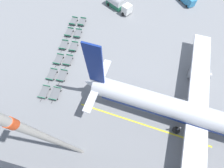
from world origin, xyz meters
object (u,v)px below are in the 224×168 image
at_px(airplane, 204,118).
at_px(baggage_dolly_row_near_col_b, 69,32).
at_px(fuel_tanker_secondary, 117,3).
at_px(baggage_dolly_row_near_col_f, 44,92).
at_px(baggage_dolly_row_mid_a_col_d, 68,60).
at_px(apron_light_mast, 50,139).
at_px(baggage_dolly_row_near_col_c, 64,45).
at_px(baggage_dolly_row_mid_a_col_f, 55,94).
at_px(baggage_dolly_row_near_col_d, 59,59).
at_px(baggage_dolly_row_mid_a_col_a, 82,22).
at_px(baggage_dolly_row_near_col_e, 52,75).
at_px(baggage_dolly_row_mid_a_col_c, 74,47).
at_px(baggage_dolly_row_near_col_a, 74,21).
at_px(baggage_dolly_row_mid_a_col_e, 62,76).
at_px(baggage_dolly_row_mid_a_col_b, 78,34).

xyz_separation_m(airplane, baggage_dolly_row_near_col_b, (-15.93, -30.53, -2.77)).
height_order(fuel_tanker_secondary, baggage_dolly_row_near_col_b, fuel_tanker_secondary).
height_order(baggage_dolly_row_near_col_f, baggage_dolly_row_mid_a_col_d, same).
height_order(baggage_dolly_row_mid_a_col_d, apron_light_mast, apron_light_mast).
bearing_deg(baggage_dolly_row_mid_a_col_d, baggage_dolly_row_near_col_c, -146.42).
bearing_deg(baggage_dolly_row_mid_a_col_f, baggage_dolly_row_near_col_d, -161.66).
bearing_deg(apron_light_mast, baggage_dolly_row_near_col_b, -154.84).
bearing_deg(baggage_dolly_row_mid_a_col_a, fuel_tanker_secondary, 138.42).
bearing_deg(baggage_dolly_row_near_col_c, baggage_dolly_row_near_col_e, 4.59).
bearing_deg(apron_light_mast, baggage_dolly_row_near_col_f, -128.67).
relative_size(baggage_dolly_row_near_col_f, baggage_dolly_row_mid_a_col_c, 0.99).
bearing_deg(baggage_dolly_row_near_col_a, fuel_tanker_secondary, 131.69).
distance_m(baggage_dolly_row_near_col_a, baggage_dolly_row_near_col_e, 16.73).
bearing_deg(baggage_dolly_row_near_col_f, apron_light_mast, 51.33).
relative_size(baggage_dolly_row_mid_a_col_e, baggage_dolly_row_mid_a_col_f, 1.00).
xyz_separation_m(baggage_dolly_row_near_col_c, baggage_dolly_row_near_col_e, (8.32, 0.67, 0.00)).
distance_m(fuel_tanker_secondary, baggage_dolly_row_near_col_a, 13.23).
height_order(baggage_dolly_row_near_col_e, baggage_dolly_row_mid_a_col_b, same).
xyz_separation_m(fuel_tanker_secondary, apron_light_mast, (38.23, 2.38, 13.38)).
bearing_deg(baggage_dolly_row_mid_a_col_e, baggage_dolly_row_mid_a_col_b, -175.87).
bearing_deg(baggage_dolly_row_near_col_a, baggage_dolly_row_near_col_d, 4.96).
relative_size(baggage_dolly_row_near_col_e, baggage_dolly_row_near_col_f, 1.00).
relative_size(baggage_dolly_row_near_col_a, baggage_dolly_row_near_col_f, 1.00).
bearing_deg(baggage_dolly_row_mid_a_col_d, baggage_dolly_row_mid_a_col_a, -175.49).
xyz_separation_m(airplane, baggage_dolly_row_near_col_f, (0.81, -29.36, -2.77)).
bearing_deg(baggage_dolly_row_near_col_b, baggage_dolly_row_mid_a_col_c, 33.12).
xyz_separation_m(baggage_dolly_row_near_col_e, baggage_dolly_row_near_col_f, (4.18, 0.23, 0.00)).
bearing_deg(baggage_dolly_row_mid_a_col_c, fuel_tanker_secondary, 158.41).
height_order(fuel_tanker_secondary, baggage_dolly_row_mid_a_col_d, fuel_tanker_secondary).
relative_size(baggage_dolly_row_near_col_b, baggage_dolly_row_near_col_d, 1.00).
bearing_deg(baggage_dolly_row_near_col_c, baggage_dolly_row_near_col_d, 6.59).
xyz_separation_m(baggage_dolly_row_mid_a_col_a, baggage_dolly_row_mid_a_col_c, (8.57, 0.81, 0.00)).
bearing_deg(baggage_dolly_row_mid_a_col_a, apron_light_mast, 18.54).
xyz_separation_m(baggage_dolly_row_near_col_a, apron_light_mast, (29.45, 12.24, 14.29)).
bearing_deg(baggage_dolly_row_near_col_f, baggage_dolly_row_mid_a_col_d, 168.20).
bearing_deg(airplane, baggage_dolly_row_mid_a_col_d, -105.51).
relative_size(baggage_dolly_row_near_col_b, baggage_dolly_row_mid_a_col_d, 1.00).
distance_m(baggage_dolly_row_near_col_f, baggage_dolly_row_mid_a_col_f, 2.27).
bearing_deg(baggage_dolly_row_near_col_e, baggage_dolly_row_mid_a_col_c, 167.73).
distance_m(baggage_dolly_row_near_col_c, baggage_dolly_row_near_col_f, 12.53).
bearing_deg(baggage_dolly_row_mid_a_col_e, baggage_dolly_row_near_col_e, -84.40).
distance_m(baggage_dolly_row_near_col_a, baggage_dolly_row_mid_a_col_f, 21.03).
relative_size(airplane, baggage_dolly_row_near_col_b, 12.83).
xyz_separation_m(baggage_dolly_row_mid_a_col_a, baggage_dolly_row_mid_a_col_f, (20.93, 1.49, 0.00)).
bearing_deg(baggage_dolly_row_mid_a_col_a, baggage_dolly_row_mid_a_col_d, 4.51).
height_order(baggage_dolly_row_near_col_a, baggage_dolly_row_near_col_d, same).
height_order(baggage_dolly_row_near_col_c, baggage_dolly_row_mid_a_col_e, same).
bearing_deg(baggage_dolly_row_near_col_c, baggage_dolly_row_near_col_b, -176.42).
bearing_deg(apron_light_mast, baggage_dolly_row_mid_a_col_f, -135.95).
bearing_deg(baggage_dolly_row_near_col_d, fuel_tanker_secondary, 157.74).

